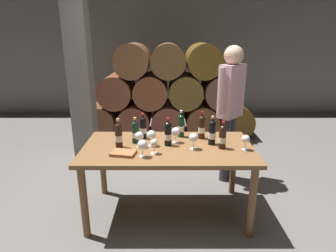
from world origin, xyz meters
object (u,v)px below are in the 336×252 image
(wine_bottle_5, at_px, (212,132))
(wine_glass_2, at_px, (154,143))
(wine_bottle_1, at_px, (168,134))
(wine_bottle_2, at_px, (119,135))
(wine_glass_0, at_px, (246,139))
(tasting_notebook, at_px, (123,153))
(dining_table, at_px, (168,155))
(wine_glass_4, at_px, (151,135))
(wine_glass_6, at_px, (193,138))
(wine_bottle_4, at_px, (143,127))
(wine_glass_1, at_px, (139,136))
(wine_glass_5, at_px, (176,132))
(wine_bottle_3, at_px, (181,125))
(wine_bottle_0, at_px, (202,127))
(sommelier_presenting, at_px, (231,102))
(wine_glass_3, at_px, (142,145))
(wine_bottle_7, at_px, (222,137))
(wine_bottle_6, at_px, (135,132))

(wine_bottle_5, distance_m, wine_glass_2, 0.63)
(wine_bottle_1, distance_m, wine_bottle_2, 0.49)
(wine_glass_0, xyz_separation_m, tasting_notebook, (-1.17, -0.12, -0.09))
(dining_table, height_order, wine_glass_4, wine_glass_4)
(dining_table, bearing_deg, wine_glass_6, -15.52)
(dining_table, height_order, wine_glass_6, wine_glass_6)
(wine_glass_6, bearing_deg, wine_bottle_4, 149.24)
(dining_table, relative_size, wine_glass_6, 10.49)
(wine_glass_1, bearing_deg, wine_glass_2, -47.16)
(wine_glass_1, bearing_deg, wine_glass_5, 19.53)
(wine_bottle_3, bearing_deg, wine_bottle_0, -13.81)
(wine_bottle_1, xyz_separation_m, sommelier_presenting, (0.76, 0.72, 0.16))
(wine_bottle_1, bearing_deg, wine_bottle_5, 3.67)
(wine_glass_3, height_order, sommelier_presenting, sommelier_presenting)
(wine_bottle_7, bearing_deg, wine_glass_4, 174.62)
(wine_glass_1, height_order, wine_glass_3, wine_glass_3)
(wine_glass_5, bearing_deg, wine_bottle_4, 159.66)
(wine_bottle_1, height_order, wine_glass_5, wine_bottle_1)
(wine_bottle_2, bearing_deg, sommelier_presenting, 31.75)
(wine_glass_6, xyz_separation_m, tasting_notebook, (-0.66, -0.14, -0.10))
(wine_glass_0, bearing_deg, sommelier_presenting, 88.74)
(dining_table, distance_m, wine_glass_3, 0.40)
(wine_bottle_3, distance_m, wine_bottle_4, 0.41)
(wine_bottle_0, height_order, wine_bottle_5, wine_bottle_5)
(wine_bottle_0, height_order, sommelier_presenting, sommelier_presenting)
(wine_bottle_0, bearing_deg, sommelier_presenting, 51.66)
(wine_bottle_5, relative_size, tasting_notebook, 1.36)
(dining_table, height_order, wine_glass_5, wine_glass_5)
(wine_bottle_0, distance_m, wine_glass_1, 0.69)
(dining_table, height_order, wine_bottle_0, wine_bottle_0)
(dining_table, height_order, wine_glass_2, wine_glass_2)
(wine_bottle_2, xyz_separation_m, wine_glass_4, (0.32, 0.04, -0.01))
(wine_bottle_3, height_order, wine_glass_5, wine_bottle_3)
(wine_bottle_0, distance_m, wine_bottle_1, 0.41)
(wine_bottle_3, height_order, wine_glass_2, wine_bottle_3)
(wine_bottle_1, relative_size, wine_bottle_2, 0.97)
(dining_table, height_order, wine_bottle_1, wine_bottle_1)
(wine_bottle_7, height_order, wine_glass_5, wine_bottle_7)
(wine_bottle_0, distance_m, wine_glass_2, 0.65)
(dining_table, bearing_deg, wine_glass_4, 174.32)
(wine_bottle_0, bearing_deg, wine_bottle_4, 179.85)
(wine_bottle_1, height_order, wine_glass_1, wine_bottle_1)
(wine_glass_2, distance_m, wine_glass_5, 0.36)
(wine_glass_4, distance_m, tasting_notebook, 0.35)
(wine_bottle_4, xyz_separation_m, wine_bottle_6, (-0.07, -0.14, -0.00))
(wine_bottle_2, xyz_separation_m, wine_glass_3, (0.25, -0.23, -0.01))
(wine_glass_0, bearing_deg, wine_bottle_4, 162.16)
(wine_bottle_5, relative_size, wine_glass_3, 1.83)
(wine_glass_2, xyz_separation_m, wine_glass_5, (0.21, 0.29, 0.01))
(wine_bottle_5, distance_m, wine_glass_3, 0.75)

